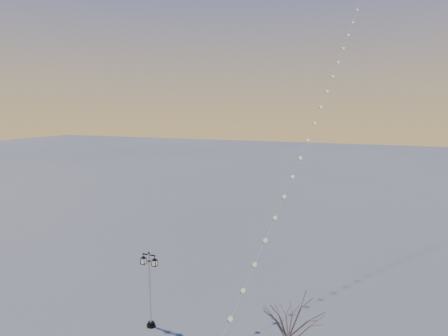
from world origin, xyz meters
The scene contains 3 objects.
street_lamp centered at (-2.72, 2.24, 2.87)m, with size 1.32×0.58×5.19m.
bare_tree centered at (6.80, 0.88, 2.87)m, with size 2.49×2.49×4.13m.
kite_train centered at (6.51, 23.86, 21.83)m, with size 8.66×45.99×43.81m.
Camera 1 is at (10.90, -18.51, 14.38)m, focal length 31.56 mm.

